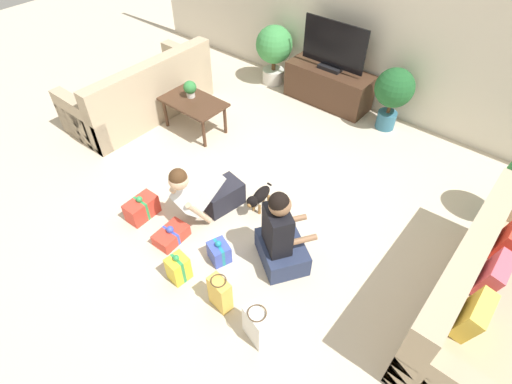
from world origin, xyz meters
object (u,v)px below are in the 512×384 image
gift_box_a (178,268)px  tabletop_plant (190,88)px  gift_bag_a (220,293)px  gift_bag_b (257,325)px  tv (334,49)px  person_kneeling (205,191)px  tv_console (328,86)px  potted_plant_back_left (274,49)px  potted_plant_back_right (394,91)px  dog (259,197)px  gift_box_c (219,252)px  sofa_left (142,94)px  gift_box_d (171,235)px  person_sitting (281,238)px  coffee_table (193,105)px  sofa_right (490,300)px  gift_box_b (142,208)px

gift_box_a → tabletop_plant: size_ratio=1.48×
gift_bag_a → gift_bag_b: bearing=-3.4°
tv → person_kneeling: (0.24, -2.77, -0.48)m
tv_console → person_kneeling: size_ratio=1.55×
potted_plant_back_left → potted_plant_back_right: bearing=0.0°
potted_plant_back_left → dog: potted_plant_back_left is taller
dog → tabletop_plant: size_ratio=2.00×
gift_box_a → gift_box_c: (0.14, 0.39, -0.03)m
gift_box_c → sofa_left: bearing=155.3°
potted_plant_back_left → gift_box_d: bearing=-69.7°
person_sitting → gift_box_c: bearing=72.2°
tv → tabletop_plant: size_ratio=4.31×
tabletop_plant → gift_box_d: bearing=-50.5°
coffee_table → tv: tv is taller
sofa_right → gift_box_c: size_ratio=7.58×
tv_console → gift_box_d: tv_console is taller
sofa_right → gift_box_a: sofa_right is taller
dog → gift_box_b: size_ratio=1.27×
dog → gift_box_b: (-0.91, -0.88, -0.08)m
person_kneeling → gift_box_c: 0.68m
potted_plant_back_left → tabletop_plant: (-0.11, -1.64, 0.01)m
gift_box_a → gift_bag_a: size_ratio=0.86×
tv_console → gift_box_b: 3.26m
person_sitting → gift_bag_a: 0.74m
tv → person_kneeling: bearing=-85.0°
gift_box_a → gift_box_b: gift_box_a is taller
sofa_right → tv_console: bearing=53.4°
sofa_left → gift_box_c: (2.62, -1.20, -0.19)m
gift_box_d → gift_bag_a: bearing=-13.6°
tabletop_plant → gift_bag_b: bearing=-34.7°
potted_plant_back_right → gift_box_c: 3.13m
coffee_table → person_kneeling: person_kneeling is taller
sofa_right → coffee_table: bearing=83.7°
person_kneeling → gift_bag_a: person_kneeling is taller
person_sitting → gift_bag_a: bearing=115.6°
person_sitting → gift_box_a: bearing=85.3°
gift_box_b → gift_bag_a: (1.39, -0.25, 0.07)m
tabletop_plant → tv: bearing=57.1°
person_sitting → dog: size_ratio=2.04×
tv → person_sitting: tv is taller
tv_console → gift_bag_b: (1.55, -3.52, -0.08)m
sofa_right → coffee_table: 3.95m
gift_box_d → sofa_right: bearing=22.1°
tv → dog: tv is taller
gift_box_a → gift_box_b: size_ratio=0.94×
coffee_table → potted_plant_back_right: potted_plant_back_right is taller
gift_bag_a → gift_bag_b: size_ratio=0.98×
person_kneeling → gift_bag_b: 1.52m
potted_plant_back_right → gift_box_d: size_ratio=2.41×
sofa_right → person_kneeling: 2.75m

